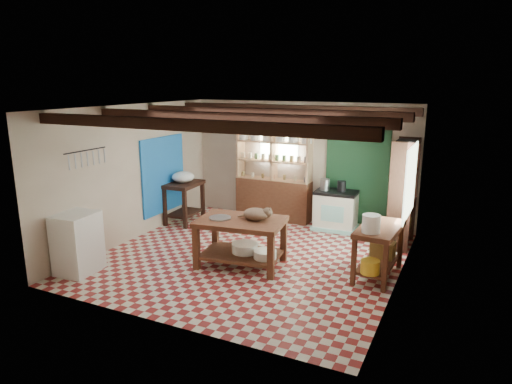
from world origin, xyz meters
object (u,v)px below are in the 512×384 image
at_px(prep_table, 184,202).
at_px(right_counter, 378,251).
at_px(work_table, 241,242).
at_px(white_cabinet, 77,243).
at_px(stove, 336,210).
at_px(cat, 256,214).

distance_m(prep_table, right_counter, 4.51).
height_order(work_table, right_counter, right_counter).
relative_size(prep_table, right_counter, 0.77).
height_order(prep_table, white_cabinet, white_cabinet).
height_order(work_table, prep_table, prep_table).
distance_m(work_table, white_cabinet, 2.64).
distance_m(work_table, stove, 2.67).
relative_size(work_table, stove, 1.66).
xyz_separation_m(stove, right_counter, (1.25, -1.98, -0.00)).
bearing_deg(right_counter, stove, 125.87).
xyz_separation_m(white_cabinet, cat, (2.48, 1.47, 0.41)).
distance_m(prep_table, white_cabinet, 2.98).
relative_size(white_cabinet, right_counter, 0.85).
height_order(stove, prep_table, prep_table).
height_order(work_table, white_cabinet, white_cabinet).
distance_m(work_table, prep_table, 2.73).
xyz_separation_m(work_table, white_cabinet, (-2.24, -1.39, 0.09)).
height_order(work_table, stove, stove).
xyz_separation_m(work_table, stove, (0.91, 2.51, 0.01)).
bearing_deg(prep_table, cat, -34.80).
relative_size(prep_table, cat, 2.02).
relative_size(stove, prep_table, 0.95).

